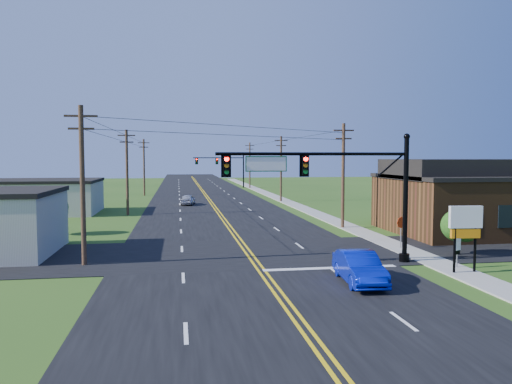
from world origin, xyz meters
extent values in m
plane|color=#284A15|center=(0.00, 0.00, 0.00)|extent=(260.00, 260.00, 0.00)
cube|color=black|center=(0.00, 50.00, 0.02)|extent=(16.00, 220.00, 0.04)
cube|color=black|center=(0.00, 12.00, 0.02)|extent=(70.00, 10.00, 0.04)
cube|color=gray|center=(10.50, 40.00, 0.04)|extent=(2.00, 160.00, 0.08)
cylinder|color=black|center=(8.80, 8.00, 3.60)|extent=(0.28, 0.28, 7.20)
cylinder|color=black|center=(8.80, 8.00, 0.25)|extent=(0.60, 0.60, 0.50)
sphere|color=black|center=(8.80, 8.00, 7.30)|extent=(0.36, 0.36, 0.36)
cylinder|color=black|center=(3.30, 8.00, 6.30)|extent=(11.00, 0.18, 0.18)
cube|color=#056018|center=(0.60, 8.00, 5.75)|extent=(2.30, 0.06, 0.85)
cylinder|color=black|center=(8.80, 80.00, 3.60)|extent=(0.28, 0.28, 7.20)
cylinder|color=black|center=(8.80, 80.00, 0.25)|extent=(0.60, 0.60, 0.50)
sphere|color=black|center=(8.80, 80.00, 7.30)|extent=(0.36, 0.36, 0.36)
cylinder|color=black|center=(3.80, 80.00, 6.00)|extent=(10.00, 0.18, 0.18)
cube|color=#056018|center=(0.60, 80.00, 5.45)|extent=(2.30, 0.06, 0.85)
cube|color=#533317|center=(20.00, 18.00, 2.20)|extent=(14.00, 11.00, 4.40)
cube|color=black|center=(20.00, 18.00, 4.55)|extent=(14.20, 11.20, 0.30)
cube|color=beige|center=(-19.00, 38.00, 1.70)|extent=(12.00, 9.00, 3.40)
cube|color=black|center=(-19.00, 38.00, 3.55)|extent=(12.20, 9.20, 0.30)
cylinder|color=#382919|center=(-9.50, 10.00, 4.50)|extent=(0.28, 0.28, 9.00)
cube|color=#382919|center=(-9.50, 10.00, 8.40)|extent=(1.80, 0.12, 0.12)
cube|color=#382919|center=(-9.50, 10.00, 7.70)|extent=(1.40, 0.12, 0.12)
cylinder|color=#382919|center=(-9.50, 35.00, 4.50)|extent=(0.28, 0.28, 9.00)
cube|color=#382919|center=(-9.50, 35.00, 8.40)|extent=(1.80, 0.12, 0.12)
cube|color=#382919|center=(-9.50, 35.00, 7.70)|extent=(1.40, 0.12, 0.12)
cylinder|color=#382919|center=(-9.50, 62.00, 4.50)|extent=(0.28, 0.28, 9.00)
cube|color=#382919|center=(-9.50, 62.00, 8.40)|extent=(1.80, 0.12, 0.12)
cube|color=#382919|center=(-9.50, 62.00, 7.70)|extent=(1.40, 0.12, 0.12)
cylinder|color=#382919|center=(9.80, 22.00, 4.50)|extent=(0.28, 0.28, 9.00)
cube|color=#382919|center=(9.80, 22.00, 8.40)|extent=(1.80, 0.12, 0.12)
cube|color=#382919|center=(9.80, 22.00, 7.70)|extent=(1.40, 0.12, 0.12)
cylinder|color=#382919|center=(9.80, 48.00, 4.50)|extent=(0.28, 0.28, 9.00)
cube|color=#382919|center=(9.80, 48.00, 8.40)|extent=(1.80, 0.12, 0.12)
cube|color=#382919|center=(9.80, 48.00, 7.70)|extent=(1.40, 0.12, 0.12)
cylinder|color=#382919|center=(9.80, 78.00, 4.50)|extent=(0.28, 0.28, 9.00)
cube|color=#382919|center=(9.80, 78.00, 8.40)|extent=(1.80, 0.12, 0.12)
cube|color=#382919|center=(9.80, 78.00, 7.70)|extent=(1.40, 0.12, 0.12)
cylinder|color=#382919|center=(16.00, 26.00, 0.92)|extent=(0.24, 0.24, 1.85)
sphere|color=#174610|center=(16.00, 26.00, 2.60)|extent=(3.00, 3.00, 3.00)
cylinder|color=#382919|center=(13.00, 9.50, 0.66)|extent=(0.24, 0.24, 1.32)
sphere|color=#174610|center=(13.00, 9.50, 1.86)|extent=(2.00, 2.00, 2.00)
cylinder|color=#382919|center=(-14.00, 22.00, 0.77)|extent=(0.24, 0.24, 1.54)
sphere|color=#174610|center=(-14.00, 22.00, 2.17)|extent=(2.40, 2.40, 2.40)
imported|color=#0819B2|center=(4.40, 3.65, 0.76)|extent=(1.95, 4.73, 1.52)
imported|color=#BBBBC0|center=(-2.97, 45.06, 0.67)|extent=(2.15, 4.11, 1.34)
cylinder|color=slate|center=(10.92, 6.00, 1.03)|extent=(0.09, 0.09, 2.06)
cube|color=white|center=(10.92, 5.97, 1.64)|extent=(0.49, 0.22, 0.28)
cube|color=white|center=(10.92, 5.97, 1.27)|extent=(0.49, 0.22, 0.52)
cube|color=black|center=(10.92, 5.97, 0.89)|extent=(0.40, 0.19, 0.21)
cylinder|color=slate|center=(10.46, 12.04, 1.01)|extent=(0.09, 0.09, 2.03)
cylinder|color=#A22609|center=(10.46, 12.01, 1.78)|extent=(0.74, 0.30, 0.77)
cylinder|color=black|center=(10.06, 4.83, 1.74)|extent=(0.15, 0.15, 3.48)
cylinder|color=black|center=(11.22, 4.83, 1.74)|extent=(0.15, 0.15, 3.48)
cube|color=silver|center=(10.64, 4.83, 3.00)|extent=(1.75, 0.38, 1.16)
cube|color=#CC720C|center=(10.64, 4.83, 2.13)|extent=(1.56, 0.34, 0.48)
camera|label=1|loc=(-4.22, -19.04, 6.12)|focal=35.00mm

